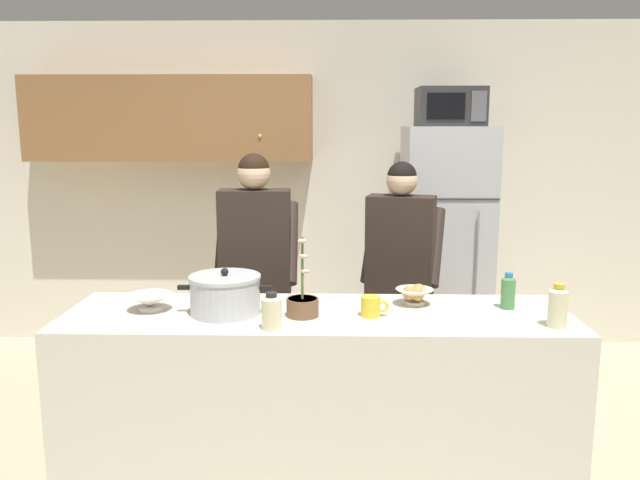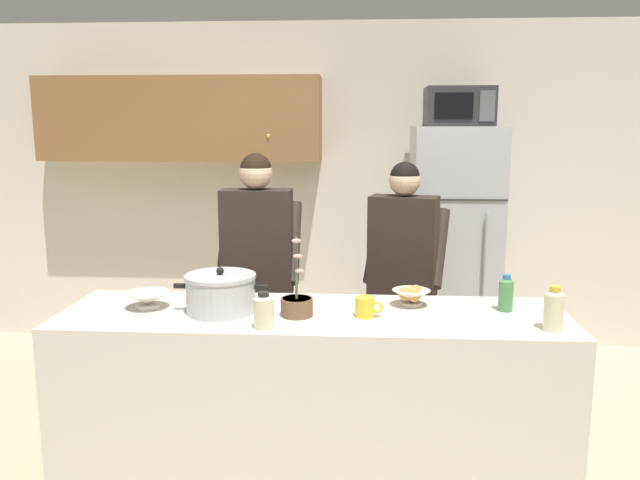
{
  "view_description": "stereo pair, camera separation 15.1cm",
  "coord_description": "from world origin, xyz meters",
  "px_view_note": "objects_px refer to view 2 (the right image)",
  "views": [
    {
      "loc": [
        0.08,
        -2.89,
        1.8
      ],
      "look_at": [
        0.0,
        0.55,
        1.17
      ],
      "focal_mm": 35.55,
      "sensor_mm": 36.0,
      "label": 1
    },
    {
      "loc": [
        0.23,
        -2.89,
        1.8
      ],
      "look_at": [
        0.0,
        0.55,
        1.17
      ],
      "focal_mm": 35.55,
      "sensor_mm": 36.0,
      "label": 2
    }
  ],
  "objects_px": {
    "cooking_pot": "(221,293)",
    "potted_orchid": "(297,304)",
    "refrigerator": "(453,247)",
    "microwave": "(459,107)",
    "person_near_pot": "(258,257)",
    "coffee_mug": "(365,307)",
    "bottle_mid_counter": "(554,309)",
    "person_by_sink": "(403,261)",
    "empty_bowl": "(148,299)",
    "bottle_far_corner": "(264,311)",
    "bread_bowl": "(411,296)",
    "bottle_near_edge": "(506,293)"
  },
  "relations": [
    {
      "from": "refrigerator",
      "to": "microwave",
      "type": "height_order",
      "value": "microwave"
    },
    {
      "from": "cooking_pot",
      "to": "bottle_mid_counter",
      "type": "height_order",
      "value": "cooking_pot"
    },
    {
      "from": "cooking_pot",
      "to": "bottle_mid_counter",
      "type": "bearing_deg",
      "value": -6.51
    },
    {
      "from": "person_by_sink",
      "to": "coffee_mug",
      "type": "bearing_deg",
      "value": -103.72
    },
    {
      "from": "empty_bowl",
      "to": "person_near_pot",
      "type": "bearing_deg",
      "value": 61.23
    },
    {
      "from": "bottle_near_edge",
      "to": "bottle_mid_counter",
      "type": "relative_size",
      "value": 0.9
    },
    {
      "from": "bottle_mid_counter",
      "to": "empty_bowl",
      "type": "bearing_deg",
      "value": 173.49
    },
    {
      "from": "bottle_far_corner",
      "to": "cooking_pot",
      "type": "bearing_deg",
      "value": 136.53
    },
    {
      "from": "cooking_pot",
      "to": "empty_bowl",
      "type": "xyz_separation_m",
      "value": [
        -0.37,
        0.04,
        -0.05
      ]
    },
    {
      "from": "empty_bowl",
      "to": "potted_orchid",
      "type": "distance_m",
      "value": 0.74
    },
    {
      "from": "refrigerator",
      "to": "microwave",
      "type": "distance_m",
      "value": 1.03
    },
    {
      "from": "refrigerator",
      "to": "person_near_pot",
      "type": "xyz_separation_m",
      "value": [
        -1.31,
        -1.08,
        0.13
      ]
    },
    {
      "from": "person_near_pot",
      "to": "cooking_pot",
      "type": "bearing_deg",
      "value": -93.21
    },
    {
      "from": "bottle_near_edge",
      "to": "bottle_mid_counter",
      "type": "xyz_separation_m",
      "value": [
        0.14,
        -0.28,
        0.01
      ]
    },
    {
      "from": "bottle_far_corner",
      "to": "empty_bowl",
      "type": "bearing_deg",
      "value": 156.14
    },
    {
      "from": "bottle_near_edge",
      "to": "bread_bowl",
      "type": "bearing_deg",
      "value": 173.23
    },
    {
      "from": "refrigerator",
      "to": "person_by_sink",
      "type": "xyz_separation_m",
      "value": [
        -0.44,
        -0.95,
        0.09
      ]
    },
    {
      "from": "person_near_pot",
      "to": "bottle_mid_counter",
      "type": "height_order",
      "value": "person_near_pot"
    },
    {
      "from": "microwave",
      "to": "bottle_far_corner",
      "type": "height_order",
      "value": "microwave"
    },
    {
      "from": "microwave",
      "to": "cooking_pot",
      "type": "height_order",
      "value": "microwave"
    },
    {
      "from": "person_near_pot",
      "to": "microwave",
      "type": "bearing_deg",
      "value": 38.92
    },
    {
      "from": "cooking_pot",
      "to": "potted_orchid",
      "type": "xyz_separation_m",
      "value": [
        0.37,
        -0.03,
        -0.04
      ]
    },
    {
      "from": "refrigerator",
      "to": "coffee_mug",
      "type": "distance_m",
      "value": 2.02
    },
    {
      "from": "microwave",
      "to": "coffee_mug",
      "type": "height_order",
      "value": "microwave"
    },
    {
      "from": "bottle_near_edge",
      "to": "microwave",
      "type": "bearing_deg",
      "value": 90.02
    },
    {
      "from": "cooking_pot",
      "to": "bread_bowl",
      "type": "distance_m",
      "value": 0.93
    },
    {
      "from": "refrigerator",
      "to": "cooking_pot",
      "type": "relative_size",
      "value": 4.0
    },
    {
      "from": "microwave",
      "to": "person_by_sink",
      "type": "relative_size",
      "value": 0.3
    },
    {
      "from": "person_by_sink",
      "to": "cooking_pot",
      "type": "xyz_separation_m",
      "value": [
        -0.92,
        -0.92,
        0.03
      ]
    },
    {
      "from": "coffee_mug",
      "to": "bottle_mid_counter",
      "type": "distance_m",
      "value": 0.82
    },
    {
      "from": "empty_bowl",
      "to": "bottle_far_corner",
      "type": "relative_size",
      "value": 1.31
    },
    {
      "from": "person_near_pot",
      "to": "bottle_mid_counter",
      "type": "relative_size",
      "value": 8.34
    },
    {
      "from": "refrigerator",
      "to": "cooking_pot",
      "type": "xyz_separation_m",
      "value": [
        -1.35,
        -1.88,
        0.12
      ]
    },
    {
      "from": "bread_bowl",
      "to": "potted_orchid",
      "type": "distance_m",
      "value": 0.58
    },
    {
      "from": "potted_orchid",
      "to": "coffee_mug",
      "type": "bearing_deg",
      "value": 0.92
    },
    {
      "from": "bread_bowl",
      "to": "empty_bowl",
      "type": "bearing_deg",
      "value": -174.49
    },
    {
      "from": "microwave",
      "to": "person_near_pot",
      "type": "xyz_separation_m",
      "value": [
        -1.31,
        -1.06,
        -0.91
      ]
    },
    {
      "from": "bottle_mid_counter",
      "to": "bottle_near_edge",
      "type": "bearing_deg",
      "value": 116.27
    },
    {
      "from": "bottle_mid_counter",
      "to": "coffee_mug",
      "type": "bearing_deg",
      "value": 170.07
    },
    {
      "from": "microwave",
      "to": "potted_orchid",
      "type": "height_order",
      "value": "microwave"
    },
    {
      "from": "person_by_sink",
      "to": "cooking_pot",
      "type": "relative_size",
      "value": 3.55
    },
    {
      "from": "bread_bowl",
      "to": "empty_bowl",
      "type": "xyz_separation_m",
      "value": [
        -1.28,
        -0.12,
        -0.01
      ]
    },
    {
      "from": "cooking_pot",
      "to": "bottle_near_edge",
      "type": "bearing_deg",
      "value": 4.78
    },
    {
      "from": "person_near_pot",
      "to": "person_by_sink",
      "type": "xyz_separation_m",
      "value": [
        0.87,
        0.13,
        -0.04
      ]
    },
    {
      "from": "microwave",
      "to": "person_by_sink",
      "type": "bearing_deg",
      "value": -115.12
    },
    {
      "from": "cooking_pot",
      "to": "empty_bowl",
      "type": "distance_m",
      "value": 0.38
    },
    {
      "from": "person_by_sink",
      "to": "bottle_far_corner",
      "type": "height_order",
      "value": "person_by_sink"
    },
    {
      "from": "refrigerator",
      "to": "bottle_mid_counter",
      "type": "distance_m",
      "value": 2.05
    },
    {
      "from": "microwave",
      "to": "bread_bowl",
      "type": "xyz_separation_m",
      "value": [
        -0.44,
        -1.69,
        -0.96
      ]
    },
    {
      "from": "microwave",
      "to": "coffee_mug",
      "type": "distance_m",
      "value": 2.22
    }
  ]
}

